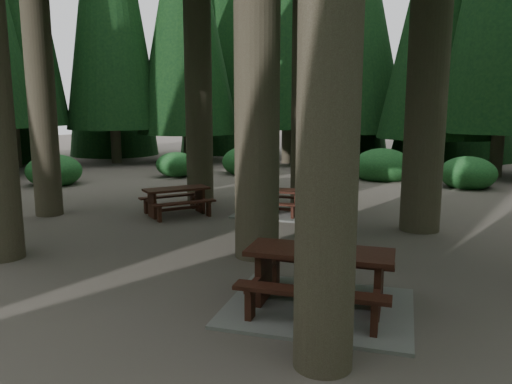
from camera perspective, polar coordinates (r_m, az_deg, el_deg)
The scene contains 5 objects.
ground at distance 10.08m, azimuth -4.15°, elevation -6.66°, with size 80.00×80.00×0.00m, color #544C44.
picnic_table_a at distance 7.22m, azimuth 7.21°, elevation -10.89°, with size 3.22×2.98×0.88m.
picnic_table_b at distance 13.31m, azimuth -9.06°, elevation -0.58°, with size 1.85×2.04×0.72m.
picnic_table_c at distance 13.27m, azimuth 2.11°, elevation -1.65°, with size 2.48×2.29×0.68m.
shrub_ring at distance 10.07m, azimuth 1.70°, elevation -4.29°, with size 23.86×24.64×1.49m.
Camera 1 is at (6.74, -6.93, 2.86)m, focal length 35.00 mm.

